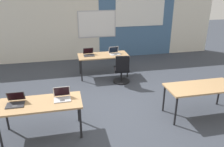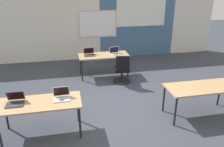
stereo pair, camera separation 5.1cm
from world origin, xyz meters
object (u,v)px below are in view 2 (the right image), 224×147
laptop_near_left_end (15,101)px  laptop_near_left_inner (62,96)px  desk_far_center (104,57)px  laptop_far_left (89,54)px  desk_near_right (201,89)px  desk_near_left (40,105)px  laptop_far_right (115,53)px  chair_far_right (122,71)px

laptop_near_left_end → laptop_near_left_inner: (0.88, 0.02, 0.00)m
desk_far_center → laptop_far_left: bearing=172.9°
desk_near_right → laptop_near_left_end: bearing=179.4°
desk_near_left → laptop_far_right: bearing=52.8°
desk_far_center → laptop_near_left_inner: laptop_near_left_inner is taller
desk_near_left → laptop_near_left_inner: laptop_near_left_inner is taller
desk_near_right → laptop_far_right: size_ratio=4.30×
chair_far_right → desk_near_right: bearing=130.4°
laptop_far_left → laptop_far_right: 0.84m
desk_near_left → laptop_near_left_inner: (0.42, 0.07, 0.11)m
laptop_near_left_inner → laptop_far_left: bearing=71.3°
desk_near_left → laptop_near_left_end: (-0.45, 0.04, 0.11)m
laptop_far_left → desk_far_center: bearing=-9.0°
chair_far_right → laptop_near_left_end: (-2.65, -2.07, 0.39)m
desk_near_left → desk_far_center: bearing=58.0°
desk_near_right → chair_far_right: bearing=121.7°
desk_far_center → chair_far_right: 0.87m
chair_far_right → laptop_near_left_inner: (-1.77, -2.04, 0.39)m
desk_near_left → laptop_near_left_inner: bearing=9.1°
desk_near_right → chair_far_right: 2.50m
desk_near_right → laptop_near_left_inner: (-3.08, 0.07, 0.11)m
chair_far_right → laptop_near_left_inner: bearing=57.7°
desk_far_center → laptop_near_left_inner: 3.04m
desk_near_right → laptop_near_left_inner: 3.08m
desk_far_center → laptop_near_left_end: size_ratio=4.78×
desk_near_right → chair_far_right: size_ratio=1.74×
laptop_near_left_inner → laptop_near_left_end: bearing=-179.7°
laptop_far_right → desk_far_center: bearing=171.2°
desk_far_center → laptop_far_left: size_ratio=4.70×
desk_near_left → laptop_near_left_end: 0.47m
desk_near_left → laptop_far_right: 3.52m
laptop_far_right → laptop_near_left_end: (-2.58, -2.76, -0.00)m
desk_near_left → laptop_far_right: laptop_far_right is taller
desk_far_center → laptop_far_right: (0.38, 0.00, 0.11)m
desk_far_center → laptop_far_left: laptop_far_left is taller
laptop_far_left → laptop_near_left_end: 3.31m
chair_far_right → laptop_near_left_inner: size_ratio=2.73×
laptop_far_right → laptop_near_left_inner: same height
desk_near_left → chair_far_right: 3.06m
desk_near_left → desk_near_right: (3.50, 0.00, 0.00)m
laptop_far_left → laptop_near_left_end: (-1.75, -2.81, 0.00)m
laptop_far_left → laptop_near_left_inner: size_ratio=1.01×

